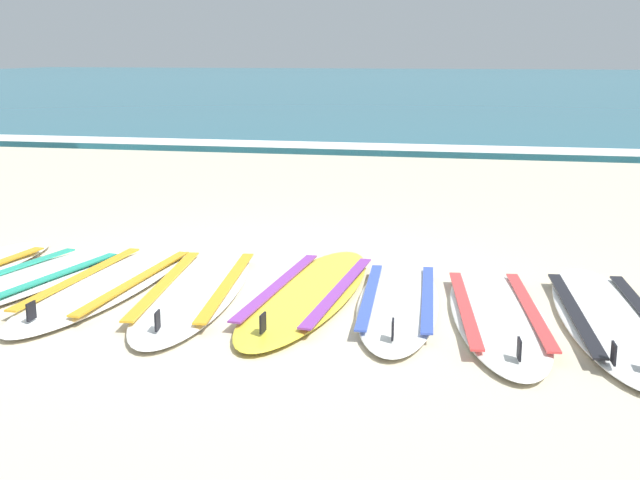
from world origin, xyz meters
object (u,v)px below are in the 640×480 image
Objects in this scene: surfboard_7 at (497,313)px; surfboard_2 at (21,282)px; surfboard_4 at (196,289)px; surfboard_6 at (398,301)px; surfboard_8 at (609,318)px; surfboard_3 at (108,284)px; surfboard_5 at (308,293)px.

surfboard_2 is at bearing 179.44° from surfboard_7.
surfboard_4 is 1.16× the size of surfboard_6.
surfboard_7 is (0.63, -0.12, -0.00)m from surfboard_6.
surfboard_4 is 1.03× the size of surfboard_8.
surfboard_7 and surfboard_8 have the same top height.
surfboard_7 is at bearing -2.60° from surfboard_3.
surfboard_2 and surfboard_3 have the same top height.
surfboard_7 is at bearing -0.56° from surfboard_2.
surfboard_2 is 0.97× the size of surfboard_5.
surfboard_8 is at bearing -4.55° from surfboard_5.
surfboard_5 is at bearing 5.55° from surfboard_4.
surfboard_8 is at bearing 3.60° from surfboard_7.
surfboard_6 is at bearing -6.59° from surfboard_5.
surfboard_6 is at bearing 176.42° from surfboard_8.
surfboard_7 is 0.95× the size of surfboard_8.
surfboard_2 is 1.28m from surfboard_4.
surfboard_3 is at bearing -177.03° from surfboard_5.
surfboard_2 is at bearing -175.45° from surfboard_5.
surfboard_4 is at bearing -0.12° from surfboard_3.
surfboard_4 is at bearing 3.94° from surfboard_2.
surfboard_4 is 2.71m from surfboard_8.
surfboard_7 is at bearing -176.40° from surfboard_8.
surfboard_4 is 1.02× the size of surfboard_5.
surfboard_5 is 1.01× the size of surfboard_8.
surfboard_4 is (0.65, -0.00, -0.00)m from surfboard_3.
surfboard_6 is at bearing 0.16° from surfboard_4.
surfboard_3 is at bearing 177.40° from surfboard_7.
surfboard_2 is 0.95× the size of surfboard_4.
surfboard_3 is at bearing 8.13° from surfboard_2.
surfboard_3 and surfboard_4 have the same top height.
surfboard_2 is 0.97× the size of surfboard_8.
surfboard_5 is 0.62m from surfboard_6.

